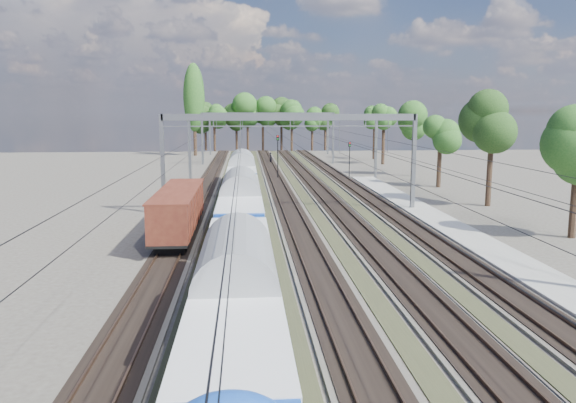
{
  "coord_description": "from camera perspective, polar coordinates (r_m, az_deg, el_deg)",
  "views": [
    {
      "loc": [
        -4.12,
        -20.92,
        9.25
      ],
      "look_at": [
        -1.06,
        18.87,
        2.8
      ],
      "focal_mm": 35.0,
      "sensor_mm": 36.0,
      "label": 1
    }
  ],
  "objects": [
    {
      "name": "catenary",
      "position": [
        73.79,
        -0.93,
        6.96
      ],
      "size": [
        25.65,
        130.0,
        9.0
      ],
      "color": "slate",
      "rests_on": "ground"
    },
    {
      "name": "poplar",
      "position": [
        119.4,
        -9.53,
        10.32
      ],
      "size": [
        4.4,
        4.4,
        19.04
      ],
      "color": "black",
      "rests_on": "ground"
    },
    {
      "name": "ground",
      "position": [
        23.24,
        6.38,
        -14.33
      ],
      "size": [
        220.0,
        220.0,
        0.0
      ],
      "primitive_type": "plane",
      "color": "#47423A",
      "rests_on": "ground"
    },
    {
      "name": "track_bed",
      "position": [
        66.68,
        -0.81,
        1.29
      ],
      "size": [
        21.0,
        130.0,
        0.34
      ],
      "color": "#47423A",
      "rests_on": "ground"
    },
    {
      "name": "freight_boxcar",
      "position": [
        41.81,
        -11.03,
        -0.82
      ],
      "size": [
        2.78,
        13.42,
        3.46
      ],
      "color": "black",
      "rests_on": "ground"
    },
    {
      "name": "emu_train",
      "position": [
        43.29,
        -4.84,
        0.43
      ],
      "size": [
        3.12,
        65.97,
        4.56
      ],
      "color": "black",
      "rests_on": "ground"
    },
    {
      "name": "signal_near",
      "position": [
        77.11,
        -1.05,
        5.12
      ],
      "size": [
        0.38,
        0.35,
        6.0
      ],
      "rotation": [
        0.0,
        0.0,
        -0.06
      ],
      "color": "black",
      "rests_on": "ground"
    },
    {
      "name": "tree_belt",
      "position": [
        114.36,
        1.06,
        8.65
      ],
      "size": [
        39.73,
        100.75,
        12.17
      ],
      "color": "black",
      "rests_on": "ground"
    },
    {
      "name": "platform",
      "position": [
        44.91,
        16.77,
        -2.91
      ],
      "size": [
        3.0,
        70.0,
        0.3
      ],
      "primitive_type": "cube",
      "color": "gray",
      "rests_on": "ground"
    },
    {
      "name": "worker",
      "position": [
        100.4,
        -1.76,
        4.45
      ],
      "size": [
        0.72,
        0.85,
        1.97
      ],
      "primitive_type": "imported",
      "rotation": [
        0.0,
        0.0,
        1.98
      ],
      "color": "black",
      "rests_on": "ground"
    },
    {
      "name": "signal_far",
      "position": [
        77.19,
        6.27,
        4.64
      ],
      "size": [
        0.36,
        0.33,
        5.07
      ],
      "rotation": [
        0.0,
        0.0,
        0.35
      ],
      "color": "black",
      "rests_on": "ground"
    }
  ]
}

